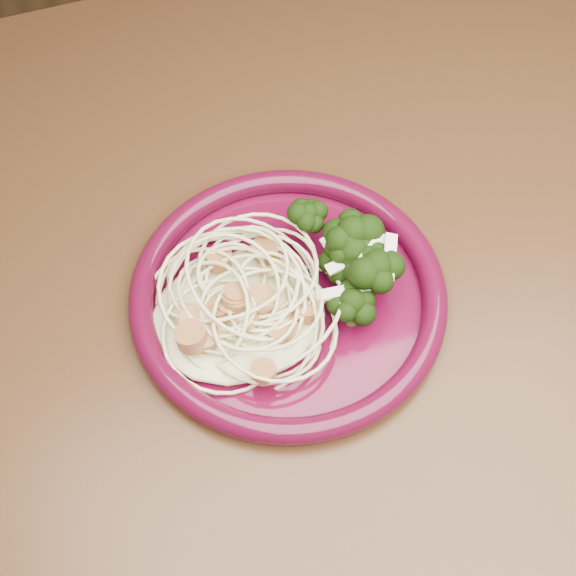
# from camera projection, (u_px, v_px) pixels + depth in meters

# --- Properties ---
(dining_table) EXTENTS (1.20, 0.80, 0.75)m
(dining_table) POSITION_uv_depth(u_px,v_px,m) (205.00, 355.00, 0.73)
(dining_table) COLOR #472814
(dining_table) RESTS_ON ground
(dinner_plate) EXTENTS (0.29, 0.29, 0.02)m
(dinner_plate) POSITION_uv_depth(u_px,v_px,m) (288.00, 295.00, 0.64)
(dinner_plate) COLOR #49061E
(dinner_plate) RESTS_ON dining_table
(spaghetti_pile) EXTENTS (0.15, 0.14, 0.03)m
(spaghetti_pile) POSITION_uv_depth(u_px,v_px,m) (238.00, 309.00, 0.62)
(spaghetti_pile) COLOR beige
(spaghetti_pile) RESTS_ON dinner_plate
(scallop_cluster) EXTENTS (0.13, 0.13, 0.04)m
(scallop_cluster) POSITION_uv_depth(u_px,v_px,m) (235.00, 284.00, 0.59)
(scallop_cluster) COLOR #B17643
(scallop_cluster) RESTS_ON spaghetti_pile
(broccoli_pile) EXTENTS (0.10, 0.15, 0.05)m
(broccoli_pile) POSITION_uv_depth(u_px,v_px,m) (348.00, 256.00, 0.64)
(broccoli_pile) COLOR black
(broccoli_pile) RESTS_ON dinner_plate
(onion_garnish) EXTENTS (0.07, 0.10, 0.05)m
(onion_garnish) POSITION_uv_depth(u_px,v_px,m) (350.00, 233.00, 0.61)
(onion_garnish) COLOR beige
(onion_garnish) RESTS_ON broccoli_pile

